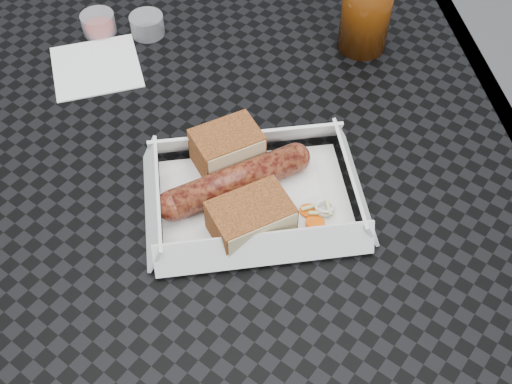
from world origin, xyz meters
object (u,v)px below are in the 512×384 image
Objects in this scene: patio_table at (218,176)px; food_tray at (255,200)px; bratwurst at (236,181)px; drink_glass at (367,7)px.

patio_table is 3.64× the size of food_tray.
patio_table is at bearing 99.66° from bratwurst.
patio_table is 0.14m from bratwurst.
drink_glass reaches higher than patio_table.
food_tray is at bearing -71.73° from patio_table.
bratwurst is 0.33m from drink_glass.
bratwurst is at bearing 141.61° from food_tray.
drink_glass is (0.19, 0.27, 0.07)m from food_tray.
patio_table is at bearing -145.68° from drink_glass.
patio_table is at bearing 108.27° from food_tray.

